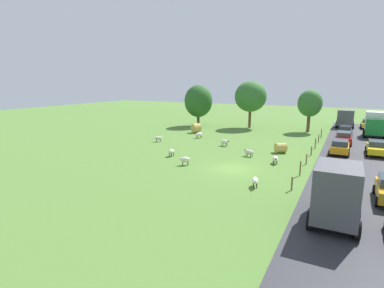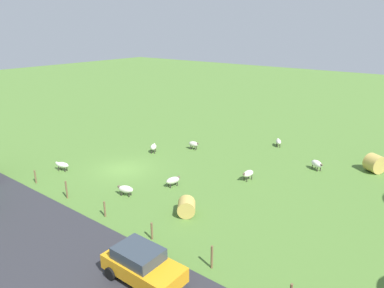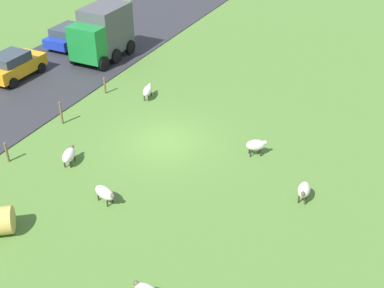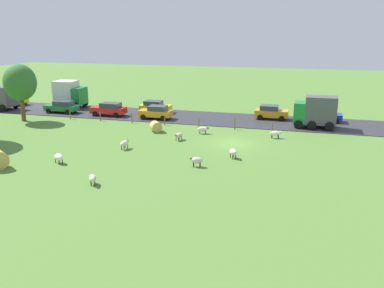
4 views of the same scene
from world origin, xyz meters
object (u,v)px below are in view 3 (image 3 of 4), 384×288
sheep_0 (148,91)px  sheep_1 (69,155)px  sheep_4 (105,193)px  car_3 (70,35)px  sheep_3 (304,190)px  car_0 (14,65)px  sheep_5 (256,145)px  truck_0 (102,33)px

sheep_0 → sheep_1: 7.53m
sheep_4 → car_3: (12.60, -13.97, 0.37)m
sheep_1 → sheep_3: 10.93m
sheep_0 → car_0: size_ratio=0.33×
car_0 → car_3: car_0 is taller
sheep_4 → car_0: car_0 is taller
sheep_0 → car_3: 10.46m
sheep_3 → sheep_5: (3.05, -2.43, 0.01)m
sheep_3 → car_3: car_3 is taller
car_0 → sheep_3: bearing=168.4°
sheep_1 → car_0: car_0 is taller
sheep_5 → car_0: (16.81, -1.64, 0.36)m
truck_0 → car_0: 6.18m
sheep_1 → car_0: (9.15, -6.25, 0.43)m
sheep_1 → car_3: bearing=-52.6°
truck_0 → sheep_5: bearing=153.4°
truck_0 → sheep_4: bearing=124.7°
sheep_1 → sheep_4: bearing=152.6°
sheep_0 → sheep_1: (-0.13, 7.53, -0.03)m
sheep_4 → car_3: car_3 is taller
sheep_1 → truck_0: bearing=-62.8°
sheep_0 → car_0: bearing=8.0°
sheep_1 → sheep_4: 3.58m
sheep_0 → sheep_5: bearing=159.5°
truck_0 → car_0: truck_0 is taller
truck_0 → car_3: size_ratio=1.10×
sheep_0 → sheep_4: (-3.31, 9.18, -0.03)m
sheep_5 → truck_0: truck_0 is taller
sheep_1 → sheep_5: size_ratio=1.18×
sheep_1 → sheep_5: (-7.67, -4.61, 0.07)m
sheep_5 → car_0: car_0 is taller
sheep_3 → car_0: 20.28m
car_0 → sheep_1: bearing=145.6°
sheep_5 → truck_0: 15.20m
car_0 → truck_0: bearing=-122.5°
sheep_1 → truck_0: size_ratio=0.28×
sheep_1 → sheep_3: sheep_3 is taller
car_3 → truck_0: bearing=165.5°
sheep_3 → car_3: (20.13, -10.14, 0.31)m
sheep_1 → truck_0: 12.90m
sheep_3 → car_3: size_ratio=0.27×
sheep_5 → car_0: bearing=-5.6°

